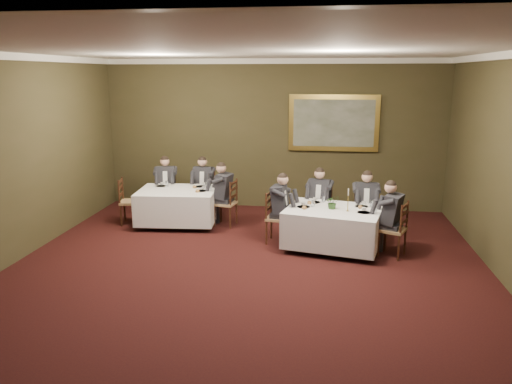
% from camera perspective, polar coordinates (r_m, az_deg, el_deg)
% --- Properties ---
extents(ground, '(10.00, 10.00, 0.00)m').
position_cam_1_polar(ground, '(7.52, -2.13, -11.52)').
color(ground, black).
rests_on(ground, ground).
extents(ceiling, '(8.00, 10.00, 0.10)m').
position_cam_1_polar(ceiling, '(6.83, -2.39, 16.18)').
color(ceiling, silver).
rests_on(ceiling, back_wall).
extents(back_wall, '(8.00, 0.10, 3.50)m').
position_cam_1_polar(back_wall, '(11.86, 1.91, 6.53)').
color(back_wall, '#38331C').
rests_on(back_wall, ground).
extents(crown_molding, '(8.00, 10.00, 0.12)m').
position_cam_1_polar(crown_molding, '(6.83, -2.39, 15.68)').
color(crown_molding, white).
rests_on(crown_molding, back_wall).
extents(table_main, '(1.93, 1.62, 0.67)m').
position_cam_1_polar(table_main, '(9.28, 8.80, -3.79)').
color(table_main, black).
rests_on(table_main, ground).
extents(table_second, '(1.72, 1.36, 0.67)m').
position_cam_1_polar(table_second, '(10.77, -8.94, -1.39)').
color(table_second, black).
rests_on(table_second, ground).
extents(chair_main_backleft, '(0.53, 0.51, 1.00)m').
position_cam_1_polar(chair_main_backleft, '(10.23, 7.25, -3.08)').
color(chair_main_backleft, '#93744B').
rests_on(chair_main_backleft, ground).
extents(diner_main_backleft, '(0.50, 0.56, 1.35)m').
position_cam_1_polar(diner_main_backleft, '(10.16, 7.27, -1.86)').
color(diner_main_backleft, black).
rests_on(diner_main_backleft, chair_main_backleft).
extents(chair_main_backright, '(0.45, 0.43, 1.00)m').
position_cam_1_polar(chair_main_backright, '(10.08, 12.27, -3.54)').
color(chair_main_backright, '#93744B').
rests_on(chair_main_backright, ground).
extents(diner_main_backright, '(0.42, 0.49, 1.35)m').
position_cam_1_polar(diner_main_backright, '(10.01, 12.34, -2.30)').
color(diner_main_backright, black).
rests_on(diner_main_backright, chair_main_backright).
extents(chair_main_endleft, '(0.48, 0.49, 1.00)m').
position_cam_1_polar(chair_main_endleft, '(9.58, 2.47, -4.13)').
color(chair_main_endleft, '#93744B').
rests_on(chair_main_endleft, ground).
extents(diner_main_endleft, '(0.53, 0.46, 1.35)m').
position_cam_1_polar(diner_main_endleft, '(9.51, 2.55, -2.82)').
color(diner_main_endleft, black).
rests_on(diner_main_endleft, chair_main_endleft).
extents(chair_main_endright, '(0.56, 0.57, 1.00)m').
position_cam_1_polar(chair_main_endright, '(9.20, 15.33, -5.37)').
color(chair_main_endright, '#93744B').
rests_on(chair_main_endright, ground).
extents(diner_main_endright, '(0.60, 0.56, 1.35)m').
position_cam_1_polar(diner_main_endright, '(9.13, 15.35, -4.00)').
color(diner_main_endright, black).
rests_on(diner_main_endright, chair_main_endright).
extents(chair_sec_backleft, '(0.52, 0.50, 1.00)m').
position_cam_1_polar(chair_sec_backleft, '(11.70, -10.15, -1.08)').
color(chair_sec_backleft, '#93744B').
rests_on(chair_sec_backleft, ground).
extents(diner_sec_backleft, '(0.49, 0.55, 1.35)m').
position_cam_1_polar(diner_sec_backleft, '(11.63, -10.20, -0.01)').
color(diner_sec_backleft, black).
rests_on(diner_sec_backleft, chair_sec_backleft).
extents(chair_sec_backright, '(0.47, 0.45, 1.00)m').
position_cam_1_polar(chair_sec_backright, '(11.52, -5.89, -1.16)').
color(chair_sec_backright, '#93744B').
rests_on(chair_sec_backright, ground).
extents(diner_sec_backright, '(0.44, 0.51, 1.35)m').
position_cam_1_polar(diner_sec_backright, '(11.46, -5.94, -0.07)').
color(diner_sec_backright, black).
rests_on(diner_sec_backright, chair_sec_backright).
extents(chair_sec_endright, '(0.49, 0.51, 1.00)m').
position_cam_1_polar(chair_sec_endright, '(10.64, -3.46, -2.35)').
color(chair_sec_endright, '#93744B').
rests_on(chair_sec_endright, ground).
extents(diner_sec_endright, '(0.54, 0.48, 1.35)m').
position_cam_1_polar(diner_sec_endright, '(10.58, -3.53, -1.16)').
color(diner_sec_endright, black).
rests_on(diner_sec_endright, chair_sec_endright).
extents(chair_sec_endleft, '(0.50, 0.51, 1.00)m').
position_cam_1_polar(chair_sec_endleft, '(11.07, -14.15, -2.11)').
color(chair_sec_endleft, '#93744B').
rests_on(chair_sec_endleft, ground).
extents(centerpiece, '(0.28, 0.25, 0.26)m').
position_cam_1_polar(centerpiece, '(9.17, 8.74, -1.10)').
color(centerpiece, '#2D5926').
rests_on(centerpiece, table_main).
extents(candlestick, '(0.06, 0.06, 0.43)m').
position_cam_1_polar(candlestick, '(9.05, 10.46, -1.19)').
color(candlestick, '#A78A33').
rests_on(candlestick, table_main).
extents(place_setting_table_main, '(0.33, 0.31, 0.14)m').
position_cam_1_polar(place_setting_table_main, '(9.64, 6.96, -0.94)').
color(place_setting_table_main, white).
rests_on(place_setting_table_main, table_main).
extents(place_setting_table_second, '(0.33, 0.31, 0.14)m').
position_cam_1_polar(place_setting_table_second, '(11.12, -10.54, 0.86)').
color(place_setting_table_second, white).
rests_on(place_setting_table_second, table_second).
extents(painting, '(2.06, 0.09, 1.29)m').
position_cam_1_polar(painting, '(11.71, 8.87, 7.79)').
color(painting, gold).
rests_on(painting, back_wall).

